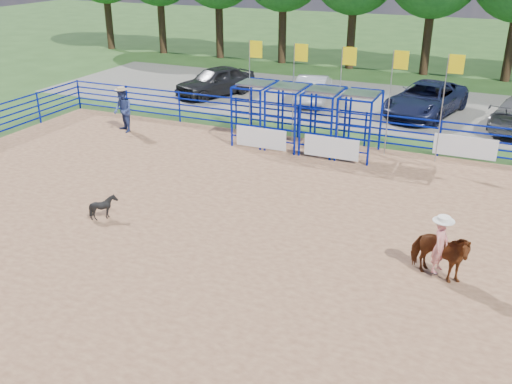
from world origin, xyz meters
The scene contains 11 objects.
ground centered at (0.00, 0.00, 0.00)m, with size 120.00×120.00×0.00m, color #2F5220.
arena_dirt centered at (0.00, 0.00, 0.01)m, with size 30.00×20.00×0.02m, color #9D6F4E.
gravel_strip centered at (0.00, 17.00, 0.01)m, with size 40.00×10.00×0.01m, color slate.
horse_and_rider centered at (4.20, 0.50, 0.87)m, with size 1.80×1.22×2.45m.
calf centered at (-5.72, -0.08, 0.41)m, with size 0.63×0.70×0.78m, color black.
spectator_cowboy centered at (-10.51, 7.63, 1.03)m, with size 1.21×1.14×2.03m.
car_a centered at (-9.86, 15.39, 0.82)m, with size 1.91×4.76×1.62m, color black.
car_b centered at (-4.38, 16.25, 0.74)m, with size 1.55×4.45×1.47m, color gray.
car_c centered at (1.57, 16.00, 0.81)m, with size 2.67×5.79×1.61m, color #151A35.
perimeter_fence centered at (0.00, 0.00, 0.75)m, with size 30.10×20.10×1.50m.
chute_assembly centered at (-1.90, 8.84, 1.26)m, with size 19.32×2.41×4.20m.
Camera 1 is at (5.02, -12.80, 7.86)m, focal length 40.00 mm.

